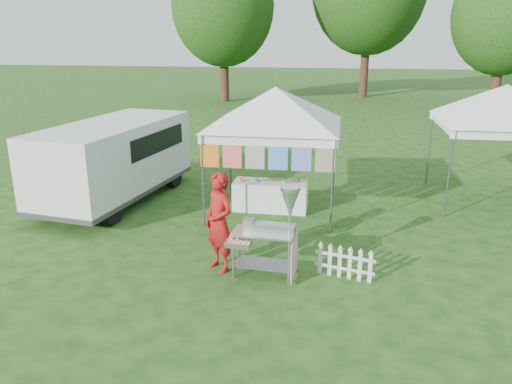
# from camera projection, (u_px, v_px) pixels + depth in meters

# --- Properties ---
(ground) EXTENTS (120.00, 120.00, 0.00)m
(ground) POSITION_uv_depth(u_px,v_px,m) (249.00, 270.00, 9.19)
(ground) COLOR #1C3F12
(ground) RESTS_ON ground
(canopy_main) EXTENTS (4.24, 4.24, 3.45)m
(canopy_main) POSITION_uv_depth(u_px,v_px,m) (276.00, 87.00, 11.58)
(canopy_main) COLOR #59595E
(canopy_main) RESTS_ON ground
(canopy_right) EXTENTS (4.24, 4.24, 3.45)m
(canopy_right) POSITION_uv_depth(u_px,v_px,m) (508.00, 85.00, 12.12)
(canopy_right) COLOR #59595E
(canopy_right) RESTS_ON ground
(tree_left) EXTENTS (6.40, 6.40, 9.53)m
(tree_left) POSITION_uv_depth(u_px,v_px,m) (223.00, 7.00, 30.96)
(tree_left) COLOR #3A1F15
(tree_left) RESTS_ON ground
(tree_right) EXTENTS (5.60, 5.60, 8.42)m
(tree_right) POSITION_uv_depth(u_px,v_px,m) (506.00, 15.00, 26.73)
(tree_right) COLOR #3A1F15
(tree_right) RESTS_ON ground
(donut_cart) EXTENTS (1.25, 0.78, 1.69)m
(donut_cart) POSITION_uv_depth(u_px,v_px,m) (273.00, 225.00, 8.66)
(donut_cart) COLOR gray
(donut_cart) RESTS_ON ground
(vendor) EXTENTS (0.80, 0.78, 1.86)m
(vendor) POSITION_uv_depth(u_px,v_px,m) (219.00, 222.00, 8.97)
(vendor) COLOR maroon
(vendor) RESTS_ON ground
(cargo_van) EXTENTS (2.65, 5.14, 2.04)m
(cargo_van) POSITION_uv_depth(u_px,v_px,m) (117.00, 158.00, 12.90)
(cargo_van) COLOR silver
(cargo_van) RESTS_ON ground
(picket_fence) EXTENTS (1.05, 0.29, 0.56)m
(picket_fence) POSITION_uv_depth(u_px,v_px,m) (345.00, 263.00, 8.82)
(picket_fence) COLOR silver
(picket_fence) RESTS_ON ground
(display_table) EXTENTS (1.80, 0.70, 0.72)m
(display_table) POSITION_uv_depth(u_px,v_px,m) (270.00, 196.00, 12.29)
(display_table) COLOR white
(display_table) RESTS_ON ground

